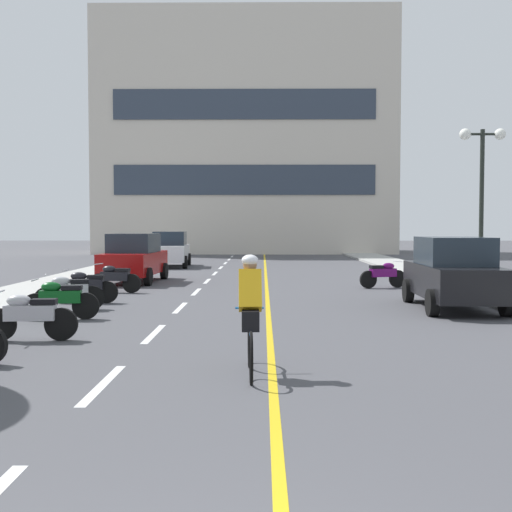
% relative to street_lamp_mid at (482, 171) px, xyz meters
% --- Properties ---
extents(ground_plane, '(140.00, 140.00, 0.00)m').
position_rel_street_lamp_mid_xyz_m(ground_plane, '(-7.05, 2.92, -3.82)').
color(ground_plane, '#47474C').
extents(curb_left, '(2.40, 72.00, 0.12)m').
position_rel_street_lamp_mid_xyz_m(curb_left, '(-14.25, 5.92, -3.76)').
color(curb_left, '#A8A8A3').
rests_on(curb_left, ground).
extents(curb_right, '(2.40, 72.00, 0.12)m').
position_rel_street_lamp_mid_xyz_m(curb_right, '(0.15, 5.92, -3.76)').
color(curb_right, '#A8A8A3').
rests_on(curb_right, ground).
extents(lane_dash_1, '(0.14, 2.20, 0.01)m').
position_rel_street_lamp_mid_xyz_m(lane_dash_1, '(-9.05, -12.08, -3.82)').
color(lane_dash_1, silver).
rests_on(lane_dash_1, ground).
extents(lane_dash_2, '(0.14, 2.20, 0.01)m').
position_rel_street_lamp_mid_xyz_m(lane_dash_2, '(-9.05, -8.08, -3.82)').
color(lane_dash_2, silver).
rests_on(lane_dash_2, ground).
extents(lane_dash_3, '(0.14, 2.20, 0.01)m').
position_rel_street_lamp_mid_xyz_m(lane_dash_3, '(-9.05, -4.08, -3.82)').
color(lane_dash_3, silver).
rests_on(lane_dash_3, ground).
extents(lane_dash_4, '(0.14, 2.20, 0.01)m').
position_rel_street_lamp_mid_xyz_m(lane_dash_4, '(-9.05, -0.08, -3.82)').
color(lane_dash_4, silver).
rests_on(lane_dash_4, ground).
extents(lane_dash_5, '(0.14, 2.20, 0.01)m').
position_rel_street_lamp_mid_xyz_m(lane_dash_5, '(-9.05, 3.92, -3.82)').
color(lane_dash_5, silver).
rests_on(lane_dash_5, ground).
extents(lane_dash_6, '(0.14, 2.20, 0.01)m').
position_rel_street_lamp_mid_xyz_m(lane_dash_6, '(-9.05, 7.92, -3.82)').
color(lane_dash_6, silver).
rests_on(lane_dash_6, ground).
extents(lane_dash_7, '(0.14, 2.20, 0.01)m').
position_rel_street_lamp_mid_xyz_m(lane_dash_7, '(-9.05, 11.92, -3.82)').
color(lane_dash_7, silver).
rests_on(lane_dash_7, ground).
extents(lane_dash_8, '(0.14, 2.20, 0.01)m').
position_rel_street_lamp_mid_xyz_m(lane_dash_8, '(-9.05, 15.92, -3.82)').
color(lane_dash_8, silver).
rests_on(lane_dash_8, ground).
extents(lane_dash_9, '(0.14, 2.20, 0.01)m').
position_rel_street_lamp_mid_xyz_m(lane_dash_9, '(-9.05, 19.92, -3.82)').
color(lane_dash_9, silver).
rests_on(lane_dash_9, ground).
extents(lane_dash_10, '(0.14, 2.20, 0.01)m').
position_rel_street_lamp_mid_xyz_m(lane_dash_10, '(-9.05, 23.92, -3.82)').
color(lane_dash_10, silver).
rests_on(lane_dash_10, ground).
extents(lane_dash_11, '(0.14, 2.20, 0.01)m').
position_rel_street_lamp_mid_xyz_m(lane_dash_11, '(-9.05, 27.92, -3.82)').
color(lane_dash_11, silver).
rests_on(lane_dash_11, ground).
extents(centre_line_yellow, '(0.12, 66.00, 0.01)m').
position_rel_street_lamp_mid_xyz_m(centre_line_yellow, '(-6.80, 5.92, -3.82)').
color(centre_line_yellow, gold).
rests_on(centre_line_yellow, ground).
extents(office_building, '(22.86, 9.85, 18.33)m').
position_rel_street_lamp_mid_xyz_m(office_building, '(-8.28, 31.79, 5.34)').
color(office_building, beige).
rests_on(office_building, ground).
extents(street_lamp_mid, '(1.46, 0.36, 5.05)m').
position_rel_street_lamp_mid_xyz_m(street_lamp_mid, '(0.00, 0.00, 0.00)').
color(street_lamp_mid, black).
rests_on(street_lamp_mid, curb_right).
extents(parked_car_near, '(2.00, 4.24, 1.82)m').
position_rel_street_lamp_mid_xyz_m(parked_car_near, '(-2.11, -4.21, -2.91)').
color(parked_car_near, black).
rests_on(parked_car_near, ground).
extents(parked_car_mid, '(2.09, 4.28, 1.82)m').
position_rel_street_lamp_mid_xyz_m(parked_car_mid, '(-11.75, 3.46, -2.91)').
color(parked_car_mid, black).
rests_on(parked_car_mid, ground).
extents(parked_car_far, '(2.09, 4.28, 1.82)m').
position_rel_street_lamp_mid_xyz_m(parked_car_far, '(-11.69, 12.51, -2.91)').
color(parked_car_far, black).
rests_on(parked_car_far, ground).
extents(motorcycle_4, '(1.70, 0.60, 0.92)m').
position_rel_street_lamp_mid_xyz_m(motorcycle_4, '(-11.19, -8.87, -3.35)').
color(motorcycle_4, black).
rests_on(motorcycle_4, ground).
extents(motorcycle_5, '(1.70, 0.60, 0.92)m').
position_rel_street_lamp_mid_xyz_m(motorcycle_5, '(-11.47, -6.21, -3.35)').
color(motorcycle_5, black).
rests_on(motorcycle_5, ground).
extents(motorcycle_6, '(1.64, 0.78, 0.92)m').
position_rel_street_lamp_mid_xyz_m(motorcycle_6, '(-11.75, -4.66, -3.35)').
color(motorcycle_6, black).
rests_on(motorcycle_6, ground).
extents(motorcycle_7, '(1.70, 0.60, 0.92)m').
position_rel_street_lamp_mid_xyz_m(motorcycle_7, '(-11.74, -3.15, -3.35)').
color(motorcycle_7, black).
rests_on(motorcycle_7, ground).
extents(motorcycle_8, '(1.69, 0.62, 0.92)m').
position_rel_street_lamp_mid_xyz_m(motorcycle_8, '(-11.60, -0.34, -3.35)').
color(motorcycle_8, black).
rests_on(motorcycle_8, ground).
extents(motorcycle_9, '(1.65, 0.76, 0.92)m').
position_rel_street_lamp_mid_xyz_m(motorcycle_9, '(-2.84, 1.30, -3.35)').
color(motorcycle_9, black).
rests_on(motorcycle_9, ground).
extents(cyclist_rider, '(0.42, 1.77, 1.71)m').
position_rel_street_lamp_mid_xyz_m(cyclist_rider, '(-7.11, -11.49, -2.94)').
color(cyclist_rider, black).
rests_on(cyclist_rider, ground).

